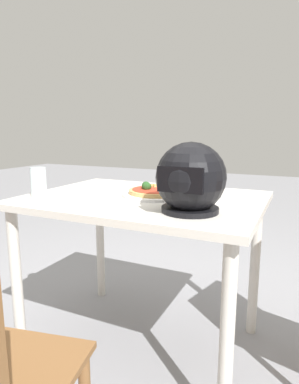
{
  "coord_description": "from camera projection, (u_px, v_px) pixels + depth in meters",
  "views": [
    {
      "loc": [
        -0.66,
        1.34,
        1.07
      ],
      "look_at": [
        -0.02,
        -0.02,
        0.79
      ],
      "focal_mm": 30.6,
      "sensor_mm": 36.0,
      "label": 1
    }
  ],
  "objects": [
    {
      "name": "ground_plane",
      "position": [
        144.0,
        344.0,
        1.67
      ],
      "size": [
        14.0,
        14.0,
        0.0
      ],
      "primitive_type": "plane",
      "color": "gray"
    },
    {
      "name": "dining_table",
      "position": [
        143.0,
        217.0,
        1.54
      ],
      "size": [
        1.08,
        0.8,
        0.77
      ],
      "color": "beige",
      "rests_on": "ground"
    },
    {
      "name": "pizza_plate",
      "position": [
        156.0,
        194.0,
        1.55
      ],
      "size": [
        0.32,
        0.32,
        0.01
      ],
      "primitive_type": "cylinder",
      "color": "white",
      "rests_on": "dining_table"
    },
    {
      "name": "pizza",
      "position": [
        155.0,
        190.0,
        1.54
      ],
      "size": [
        0.25,
        0.25,
        0.06
      ],
      "color": "tan",
      "rests_on": "pizza_plate"
    },
    {
      "name": "motorcycle_helmet",
      "position": [
        191.0,
        179.0,
        1.21
      ],
      "size": [
        0.26,
        0.26,
        0.26
      ],
      "color": "black",
      "rests_on": "dining_table"
    },
    {
      "name": "drinking_glass",
      "position": [
        38.0,
        182.0,
        1.5
      ],
      "size": [
        0.07,
        0.07,
        0.14
      ],
      "primitive_type": "cylinder",
      "color": "silver",
      "rests_on": "dining_table"
    }
  ]
}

